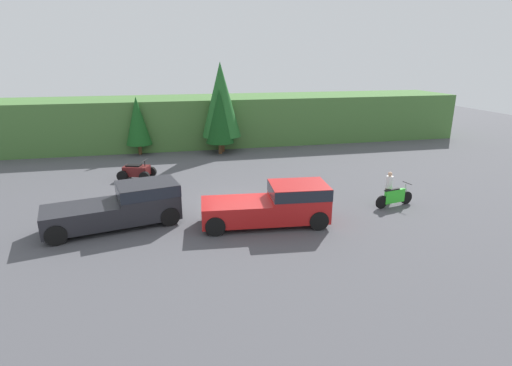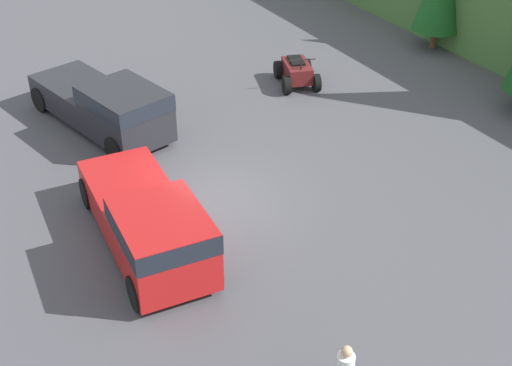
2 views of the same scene
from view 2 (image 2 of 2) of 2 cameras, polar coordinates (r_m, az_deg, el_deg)
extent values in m
plane|color=#4C4C51|center=(19.57, -3.56, -1.42)|extent=(80.00, 80.00, 0.00)
cylinder|color=brown|center=(29.91, 14.05, 11.19)|extent=(0.26, 0.26, 0.78)
cube|color=red|center=(16.49, -7.43, -4.83)|extent=(2.63, 2.16, 1.56)
cube|color=#1E232D|center=(16.18, -7.56, -3.40)|extent=(2.65, 2.18, 0.50)
cube|color=red|center=(18.85, -10.07, -0.96)|extent=(3.17, 2.21, 0.89)
cylinder|color=black|center=(16.57, -3.57, -6.99)|extent=(0.86, 0.35, 0.84)
cylinder|color=black|center=(16.18, -9.50, -8.64)|extent=(0.86, 0.35, 0.84)
cylinder|color=black|center=(19.95, -8.35, 0.44)|extent=(0.86, 0.35, 0.84)
cylinder|color=black|center=(19.63, -13.29, -0.77)|extent=(0.86, 0.35, 0.84)
cube|color=#232328|center=(22.12, -10.40, 5.48)|extent=(2.87, 2.45, 1.56)
cube|color=#1E232D|center=(21.89, -10.53, 6.66)|extent=(2.90, 2.47, 0.50)
cube|color=#232328|center=(24.46, -13.98, 6.93)|extent=(3.42, 2.57, 0.89)
cylinder|color=black|center=(22.30, -7.33, 4.27)|extent=(0.88, 0.45, 0.84)
cylinder|color=black|center=(21.47, -11.15, 2.67)|extent=(0.88, 0.45, 0.84)
cylinder|color=black|center=(25.74, -13.34, 7.74)|extent=(0.88, 0.45, 0.84)
cylinder|color=black|center=(25.03, -16.82, 6.43)|extent=(0.88, 0.45, 0.84)
cylinder|color=black|center=(25.46, 4.86, 7.99)|extent=(0.67, 0.41, 0.63)
cylinder|color=black|center=(25.21, 2.46, 7.81)|extent=(0.67, 0.41, 0.63)
cylinder|color=black|center=(26.67, 4.07, 9.23)|extent=(0.67, 0.41, 0.63)
cylinder|color=black|center=(26.42, 1.77, 9.06)|extent=(0.67, 0.41, 0.63)
cube|color=#5B1919|center=(25.85, 3.30, 8.96)|extent=(1.67, 1.27, 0.57)
cylinder|color=black|center=(25.18, 3.64, 9.42)|extent=(0.06, 0.06, 0.35)
cylinder|color=black|center=(25.11, 3.65, 9.79)|extent=(0.37, 0.97, 0.04)
cube|color=black|center=(25.85, 3.24, 9.76)|extent=(0.96, 0.73, 0.08)
sphere|color=tan|center=(13.26, 7.28, -13.23)|extent=(0.28, 0.28, 0.22)
camera|label=1|loc=(21.20, -60.78, 5.23)|focal=28.00mm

